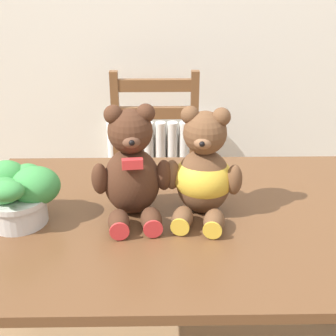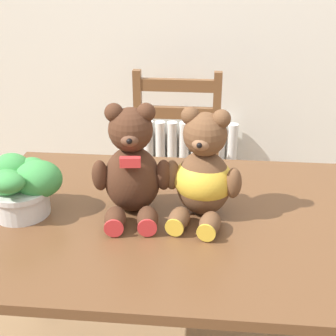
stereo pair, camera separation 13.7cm
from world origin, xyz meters
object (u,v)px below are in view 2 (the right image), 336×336
(wooden_chair_behind, at_px, (174,172))
(potted_plant, at_px, (23,185))
(teddy_bear_right, at_px, (203,175))
(teddy_bear_left, at_px, (132,168))

(wooden_chair_behind, bearing_deg, potted_plant, 66.99)
(teddy_bear_right, xyz_separation_m, potted_plant, (-0.53, -0.04, -0.04))
(teddy_bear_left, height_order, potted_plant, teddy_bear_left)
(teddy_bear_left, height_order, teddy_bear_right, teddy_bear_left)
(potted_plant, bearing_deg, wooden_chair_behind, 66.99)
(teddy_bear_left, xyz_separation_m, potted_plant, (-0.32, -0.03, -0.05))
(teddy_bear_left, bearing_deg, potted_plant, -0.47)
(potted_plant, bearing_deg, teddy_bear_right, 4.12)
(teddy_bear_left, relative_size, potted_plant, 1.56)
(teddy_bear_left, relative_size, teddy_bear_right, 1.02)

